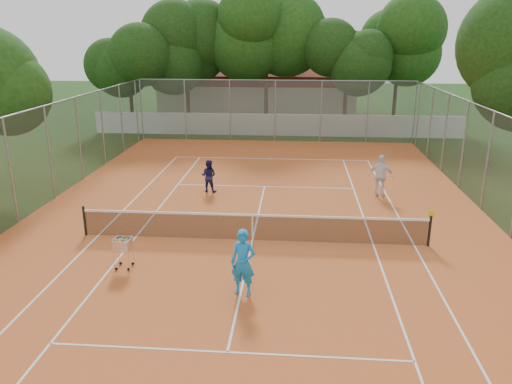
# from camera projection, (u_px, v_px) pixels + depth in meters

# --- Properties ---
(ground) EXTENTS (120.00, 120.00, 0.00)m
(ground) POSITION_uv_depth(u_px,v_px,m) (252.00, 241.00, 17.25)
(ground) COLOR black
(ground) RESTS_ON ground
(court_pad) EXTENTS (18.00, 34.00, 0.02)m
(court_pad) POSITION_uv_depth(u_px,v_px,m) (252.00, 241.00, 17.25)
(court_pad) COLOR #C15A25
(court_pad) RESTS_ON ground
(court_lines) EXTENTS (10.98, 23.78, 0.01)m
(court_lines) POSITION_uv_depth(u_px,v_px,m) (252.00, 240.00, 17.24)
(court_lines) COLOR white
(court_lines) RESTS_ON court_pad
(tennis_net) EXTENTS (11.88, 0.10, 0.98)m
(tennis_net) POSITION_uv_depth(u_px,v_px,m) (252.00, 227.00, 17.09)
(tennis_net) COLOR black
(tennis_net) RESTS_ON court_pad
(perimeter_fence) EXTENTS (18.00, 34.00, 4.00)m
(perimeter_fence) POSITION_uv_depth(u_px,v_px,m) (252.00, 186.00, 16.64)
(perimeter_fence) COLOR slate
(perimeter_fence) RESTS_ON ground
(boundary_wall) EXTENTS (26.00, 0.30, 1.50)m
(boundary_wall) POSITION_uv_depth(u_px,v_px,m) (276.00, 125.00, 35.08)
(boundary_wall) COLOR white
(boundary_wall) RESTS_ON ground
(clubhouse) EXTENTS (16.40, 9.00, 4.40)m
(clubhouse) POSITION_uv_depth(u_px,v_px,m) (259.00, 89.00, 44.30)
(clubhouse) COLOR beige
(clubhouse) RESTS_ON ground
(tropical_trees) EXTENTS (29.00, 19.00, 10.00)m
(tropical_trees) POSITION_uv_depth(u_px,v_px,m) (279.00, 60.00, 36.65)
(tropical_trees) COLOR black
(tropical_trees) RESTS_ON ground
(player_near) EXTENTS (0.76, 0.58, 1.87)m
(player_near) POSITION_uv_depth(u_px,v_px,m) (243.00, 263.00, 13.41)
(player_near) COLOR #1882D0
(player_near) RESTS_ON court_pad
(player_far_left) EXTENTS (0.80, 0.67, 1.47)m
(player_far_left) POSITION_uv_depth(u_px,v_px,m) (209.00, 176.00, 22.37)
(player_far_left) COLOR #1A194B
(player_far_left) RESTS_ON court_pad
(player_far_right) EXTENTS (1.17, 0.80, 1.85)m
(player_far_right) POSITION_uv_depth(u_px,v_px,m) (381.00, 176.00, 21.68)
(player_far_right) COLOR white
(player_far_right) RESTS_ON court_pad
(ball_hopper) EXTENTS (0.51, 0.51, 1.05)m
(ball_hopper) POSITION_uv_depth(u_px,v_px,m) (123.00, 252.00, 15.05)
(ball_hopper) COLOR silver
(ball_hopper) RESTS_ON court_pad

